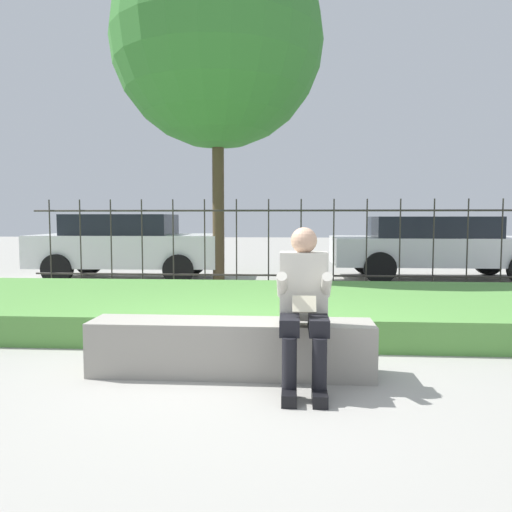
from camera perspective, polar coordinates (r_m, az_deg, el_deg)
ground_plane at (r=4.39m, az=-1.43°, el=-13.35°), size 60.00×60.00×0.00m
stone_bench at (r=4.34m, az=-2.87°, el=-10.72°), size 2.41×0.45×0.46m
person_seated_reader at (r=3.96m, az=5.48°, el=-5.04°), size 0.42×0.73×1.26m
grass_berm at (r=6.56m, az=0.51°, el=-5.92°), size 10.45×3.16×0.33m
iron_fence at (r=8.70m, az=1.45°, el=1.30°), size 8.45×0.03×1.66m
car_parked_left at (r=11.16m, az=-14.44°, el=1.24°), size 4.03×2.04×1.41m
car_parked_right at (r=11.56m, az=19.92°, el=1.16°), size 4.60×2.04×1.36m
tree_behind_fence at (r=10.53m, az=-4.44°, el=23.22°), size 4.10×4.10×6.80m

